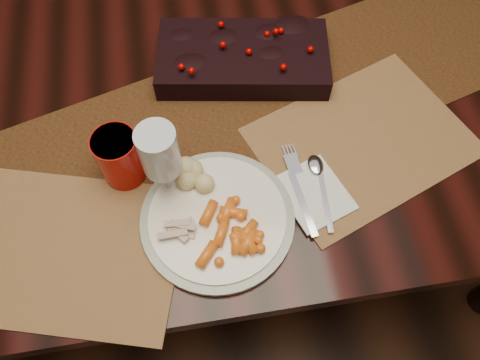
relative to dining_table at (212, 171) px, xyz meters
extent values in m
plane|color=black|center=(0.00, 0.00, -0.38)|extent=(5.00, 5.00, 0.00)
cube|color=black|center=(0.00, 0.00, 0.00)|extent=(1.80, 1.00, 0.75)
cube|color=black|center=(0.05, -0.09, 0.38)|extent=(1.70, 0.81, 0.00)
cube|color=#876747|center=(0.30, -0.19, 0.38)|extent=(0.49, 0.43, 0.00)
cube|color=brown|center=(-0.29, -0.33, 0.38)|extent=(0.47, 0.39, 0.00)
cylinder|color=white|center=(-0.01, -0.32, 0.39)|extent=(0.31, 0.31, 0.02)
cube|color=white|center=(0.18, -0.30, 0.38)|extent=(0.15, 0.16, 0.00)
cylinder|color=#AD0C05|center=(-0.17, -0.19, 0.44)|extent=(0.08, 0.08, 0.11)
camera|label=1|loc=(-0.03, -0.67, 1.17)|focal=35.00mm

